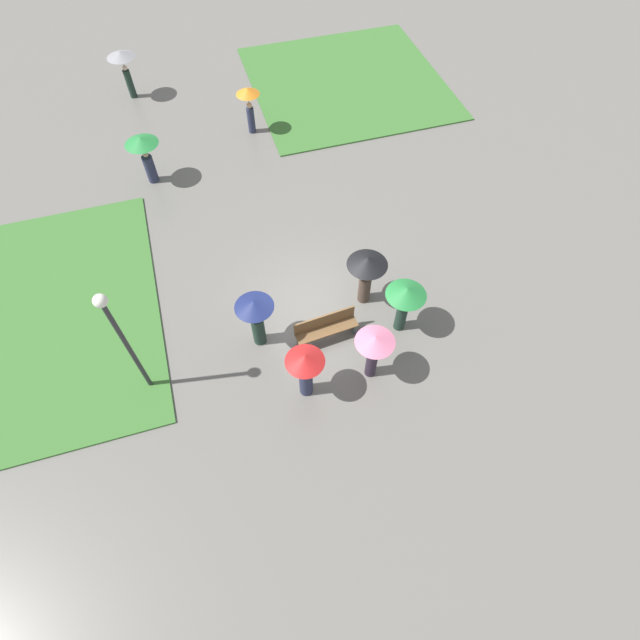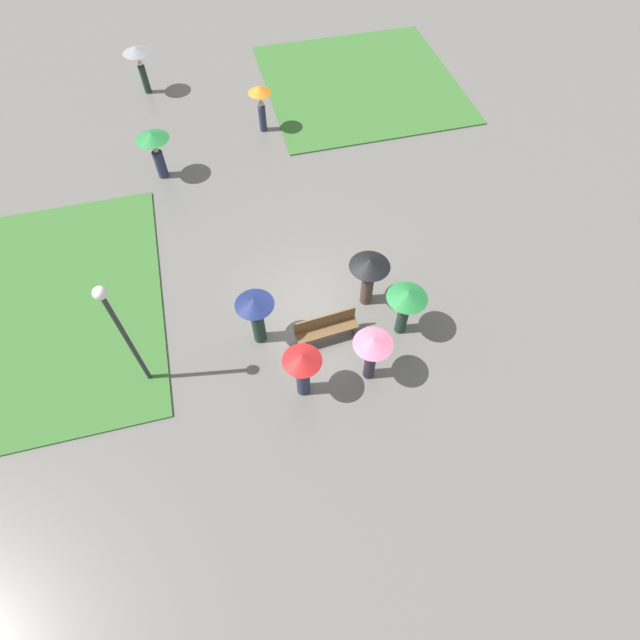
% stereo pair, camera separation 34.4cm
% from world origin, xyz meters
% --- Properties ---
extents(ground_plane, '(90.00, 90.00, 0.00)m').
position_xyz_m(ground_plane, '(0.00, 0.00, 0.00)').
color(ground_plane, '#66635E').
extents(lawn_patch_near, '(6.13, 8.98, 0.06)m').
position_xyz_m(lawn_patch_near, '(-7.53, 1.86, 0.03)').
color(lawn_patch_near, '#386B2D').
rests_on(lawn_patch_near, ground_plane).
extents(lawn_patch_far, '(8.27, 8.38, 0.06)m').
position_xyz_m(lawn_patch_far, '(4.99, 11.38, 0.03)').
color(lawn_patch_far, '#386B2D').
rests_on(lawn_patch_far, ground_plane).
extents(park_bench, '(1.86, 0.57, 0.90)m').
position_xyz_m(park_bench, '(0.09, -1.18, 0.47)').
color(park_bench, brown).
rests_on(park_bench, ground_plane).
extents(lamp_post, '(0.32, 0.32, 4.02)m').
position_xyz_m(lamp_post, '(-4.98, -1.30, 2.62)').
color(lamp_post, '#2D2D30').
rests_on(lamp_post, ground_plane).
extents(crowd_person_black, '(1.18, 1.18, 1.88)m').
position_xyz_m(crowd_person_black, '(1.61, -0.20, 1.40)').
color(crowd_person_black, '#47382D').
rests_on(crowd_person_black, ground_plane).
extents(crowd_person_pink, '(1.05, 1.05, 1.83)m').
position_xyz_m(crowd_person_pink, '(0.92, -2.69, 1.36)').
color(crowd_person_pink, '#2D2333').
rests_on(crowd_person_pink, ground_plane).
extents(crowd_person_green, '(1.13, 1.13, 1.82)m').
position_xyz_m(crowd_person_green, '(2.27, -1.48, 1.40)').
color(crowd_person_green, '#1E3328').
rests_on(crowd_person_green, ground_plane).
extents(crowd_person_red, '(1.01, 1.01, 1.84)m').
position_xyz_m(crowd_person_red, '(-0.93, -2.71, 1.30)').
color(crowd_person_red, '#282D47').
rests_on(crowd_person_red, ground_plane).
extents(crowd_person_navy, '(1.07, 1.07, 1.90)m').
position_xyz_m(crowd_person_navy, '(-1.77, -0.76, 1.34)').
color(crowd_person_navy, '#1E3328').
rests_on(crowd_person_navy, ground_plane).
extents(lone_walker_far_path, '(1.17, 1.17, 1.83)m').
position_xyz_m(lone_walker_far_path, '(-3.97, 7.24, 1.34)').
color(lone_walker_far_path, '#282D47').
rests_on(lone_walker_far_path, ground_plane).
extents(lone_walker_mid_plaza, '(0.90, 0.90, 1.87)m').
position_xyz_m(lone_walker_mid_plaza, '(0.18, 9.09, 1.37)').
color(lone_walker_mid_plaza, '#282D47').
rests_on(lone_walker_mid_plaza, ground_plane).
extents(lone_walker_near_lawn, '(1.15, 1.15, 1.95)m').
position_xyz_m(lone_walker_near_lawn, '(-4.20, 13.02, 1.53)').
color(lone_walker_near_lawn, '#1E3328').
rests_on(lone_walker_near_lawn, ground_plane).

